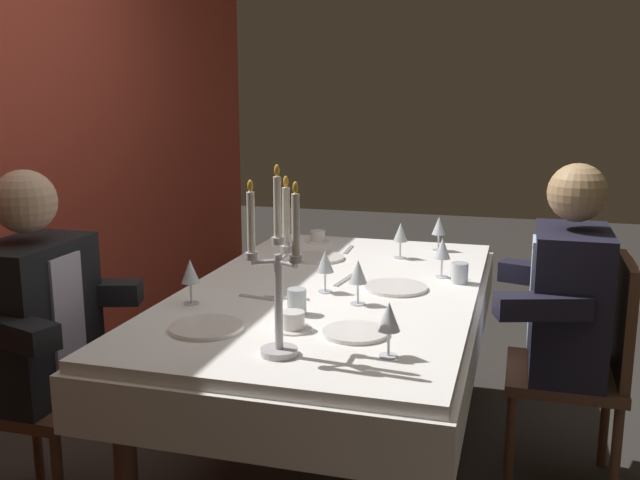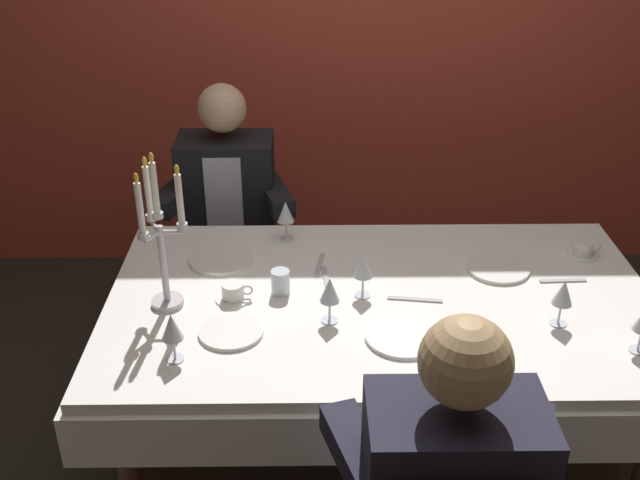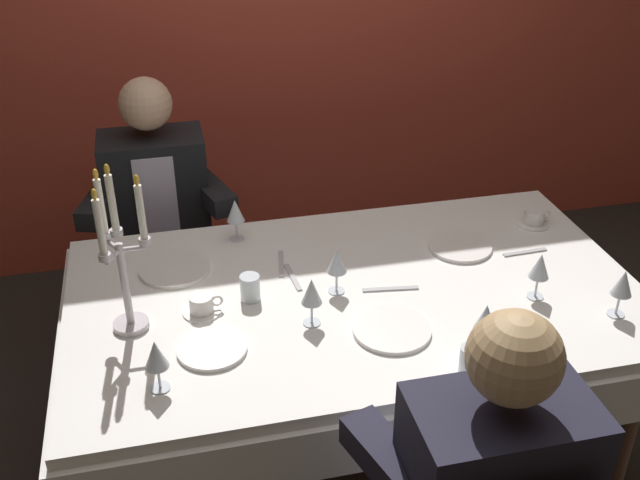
% 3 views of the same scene
% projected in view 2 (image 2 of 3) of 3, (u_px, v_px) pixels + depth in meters
% --- Properties ---
extents(ground_plane, '(12.00, 12.00, 0.00)m').
position_uv_depth(ground_plane, '(374.00, 455.00, 2.91)').
color(ground_plane, '#2F2C28').
extents(back_wall, '(6.00, 0.12, 2.70)m').
position_uv_depth(back_wall, '(358.00, 18.00, 3.74)').
color(back_wall, '#C44533').
rests_on(back_wall, ground_plane).
extents(dining_table, '(1.94, 1.14, 0.74)m').
position_uv_depth(dining_table, '(380.00, 325.00, 2.62)').
color(dining_table, white).
rests_on(dining_table, ground_plane).
extents(candelabra, '(0.15, 0.17, 0.55)m').
position_uv_depth(candelabra, '(161.00, 241.00, 2.40)').
color(candelabra, silver).
rests_on(candelabra, dining_table).
extents(dinner_plate_0, '(0.24, 0.24, 0.01)m').
position_uv_depth(dinner_plate_0, '(403.00, 336.00, 2.35)').
color(dinner_plate_0, white).
rests_on(dinner_plate_0, dining_table).
extents(dinner_plate_1, '(0.24, 0.24, 0.01)m').
position_uv_depth(dinner_plate_1, '(221.00, 259.00, 2.78)').
color(dinner_plate_1, white).
rests_on(dinner_plate_1, dining_table).
extents(dinner_plate_2, '(0.21, 0.21, 0.01)m').
position_uv_depth(dinner_plate_2, '(231.00, 331.00, 2.37)').
color(dinner_plate_2, white).
rests_on(dinner_plate_2, dining_table).
extents(dinner_plate_3, '(0.23, 0.23, 0.01)m').
position_uv_depth(dinner_plate_3, '(498.00, 268.00, 2.72)').
color(dinner_plate_3, white).
rests_on(dinner_plate_3, dining_table).
extents(wine_glass_0, '(0.07, 0.07, 0.16)m').
position_uv_depth(wine_glass_0, '(330.00, 291.00, 2.38)').
color(wine_glass_0, silver).
rests_on(wine_glass_0, dining_table).
extents(wine_glass_1, '(0.07, 0.07, 0.16)m').
position_uv_depth(wine_glass_1, '(489.00, 335.00, 2.17)').
color(wine_glass_1, silver).
rests_on(wine_glass_1, dining_table).
extents(wine_glass_2, '(0.07, 0.07, 0.16)m').
position_uv_depth(wine_glass_2, '(286.00, 213.00, 2.88)').
color(wine_glass_2, silver).
rests_on(wine_glass_2, dining_table).
extents(wine_glass_3, '(0.07, 0.07, 0.16)m').
position_uv_depth(wine_glass_3, '(363.00, 267.00, 2.51)').
color(wine_glass_3, silver).
rests_on(wine_glass_3, dining_table).
extents(wine_glass_5, '(0.07, 0.07, 0.16)m').
position_uv_depth(wine_glass_5, '(563.00, 294.00, 2.36)').
color(wine_glass_5, silver).
rests_on(wine_glass_5, dining_table).
extents(wine_glass_6, '(0.07, 0.07, 0.16)m').
position_uv_depth(wine_glass_6, '(172.00, 328.00, 2.20)').
color(wine_glass_6, silver).
rests_on(wine_glass_6, dining_table).
extents(water_tumbler_0, '(0.07, 0.07, 0.09)m').
position_uv_depth(water_tumbler_0, '(280.00, 282.00, 2.56)').
color(water_tumbler_0, silver).
rests_on(water_tumbler_0, dining_table).
extents(water_tumbler_1, '(0.07, 0.07, 0.08)m').
position_uv_depth(water_tumbler_1, '(467.00, 372.00, 2.13)').
color(water_tumbler_1, silver).
rests_on(water_tumbler_1, dining_table).
extents(coffee_cup_0, '(0.13, 0.12, 0.06)m').
position_uv_depth(coffee_cup_0, '(583.00, 249.00, 2.81)').
color(coffee_cup_0, white).
rests_on(coffee_cup_0, dining_table).
extents(coffee_cup_1, '(0.13, 0.12, 0.06)m').
position_uv_depth(coffee_cup_1, '(233.00, 293.00, 2.54)').
color(coffee_cup_1, white).
rests_on(coffee_cup_1, dining_table).
extents(spoon_0, '(0.17, 0.03, 0.01)m').
position_uv_depth(spoon_0, '(563.00, 281.00, 2.65)').
color(spoon_0, '#B7B7BC').
rests_on(spoon_0, dining_table).
extents(spoon_1, '(0.03, 0.17, 0.01)m').
position_uv_depth(spoon_1, '(326.00, 278.00, 2.67)').
color(spoon_1, '#B7B7BC').
rests_on(spoon_1, dining_table).
extents(spoon_2, '(0.04, 0.17, 0.01)m').
position_uv_depth(spoon_2, '(319.00, 265.00, 2.75)').
color(spoon_2, '#B7B7BC').
rests_on(spoon_2, dining_table).
extents(knife_3, '(0.19, 0.04, 0.01)m').
position_uv_depth(knife_3, '(415.00, 299.00, 2.54)').
color(knife_3, '#B7B7BC').
rests_on(knife_3, dining_table).
extents(seated_diner_0, '(0.63, 0.48, 1.24)m').
position_uv_depth(seated_diner_0, '(228.00, 193.00, 3.34)').
color(seated_diner_0, brown).
rests_on(seated_diner_0, ground_plane).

